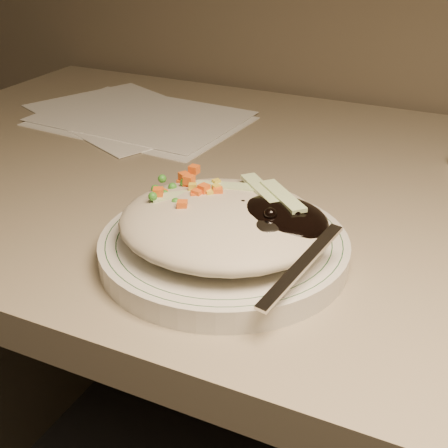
% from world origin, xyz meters
% --- Properties ---
extents(desk, '(1.40, 0.70, 0.74)m').
position_xyz_m(desk, '(0.00, 1.38, 0.54)').
color(desk, gray).
rests_on(desk, ground).
extents(plate, '(0.23, 0.23, 0.02)m').
position_xyz_m(plate, '(-0.09, 1.19, 0.75)').
color(plate, silver).
rests_on(plate, desk).
extents(plate_rim, '(0.22, 0.22, 0.00)m').
position_xyz_m(plate_rim, '(-0.09, 1.19, 0.76)').
color(plate_rim, '#144723').
rests_on(plate_rim, plate).
extents(meal, '(0.20, 0.19, 0.05)m').
position_xyz_m(meal, '(-0.09, 1.19, 0.78)').
color(meal, '#B3A891').
rests_on(meal, plate).
extents(papers, '(0.37, 0.31, 0.00)m').
position_xyz_m(papers, '(-0.40, 1.50, 0.74)').
color(papers, white).
rests_on(papers, desk).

